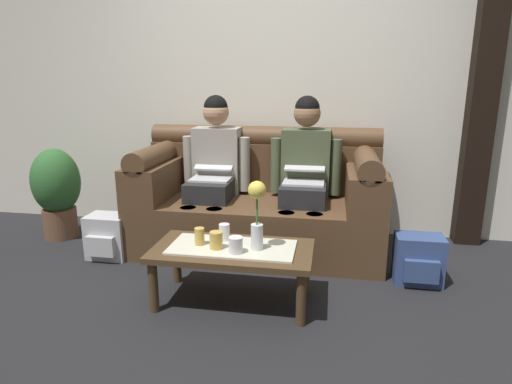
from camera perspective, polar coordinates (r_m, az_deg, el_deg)
name	(u,v)px	position (r m, az deg, el deg)	size (l,w,h in m)	color
ground_plane	(225,319)	(2.60, -4.14, -16.40)	(14.00, 14.00, 0.00)	black
back_wall_patterned	(269,67)	(3.90, 1.73, 16.21)	(6.00, 0.12, 2.90)	silver
timber_pillar	(486,65)	(3.92, 28.05, 14.58)	(0.20, 0.20, 2.90)	black
couch	(259,202)	(3.51, 0.35, -1.33)	(1.93, 0.88, 0.96)	#513823
person_left	(214,166)	(3.52, -5.55, 3.37)	(0.56, 0.67, 1.22)	#232326
person_right	(305,170)	(3.40, 6.45, 2.96)	(0.56, 0.67, 1.22)	#232326
coffee_table	(232,255)	(2.65, -3.12, -8.27)	(0.97, 0.50, 0.36)	#47331E
flower_vase	(257,209)	(2.50, 0.13, -2.29)	(0.11, 0.11, 0.41)	silver
cup_near_left	(216,240)	(2.58, -5.27, -6.35)	(0.08, 0.08, 0.10)	gold
cup_near_right	(236,245)	(2.52, -2.69, -6.98)	(0.08, 0.08, 0.10)	silver
cup_far_center	(200,236)	(2.65, -7.45, -5.81)	(0.06, 0.06, 0.11)	gold
cup_far_left	(224,232)	(2.72, -4.20, -5.28)	(0.07, 0.07, 0.10)	silver
backpack_right	(419,260)	(3.14, 20.64, -8.39)	(0.31, 0.25, 0.33)	#33477A
backpack_left	(108,237)	(3.53, -18.88, -5.60)	(0.31, 0.27, 0.34)	#B7B7BC
potted_plant	(57,189)	(4.08, -24.80, 0.36)	(0.40, 0.40, 0.78)	brown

